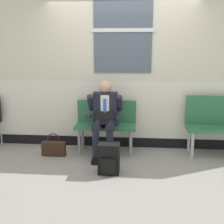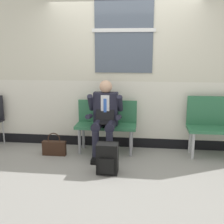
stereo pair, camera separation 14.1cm
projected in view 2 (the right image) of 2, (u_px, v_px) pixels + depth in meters
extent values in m
plane|color=gray|center=(120.00, 157.00, 4.58)|extent=(18.00, 18.00, 0.00)
cube|color=beige|center=(123.00, 38.00, 4.70)|extent=(6.19, 0.12, 1.45)
cube|color=silver|center=(123.00, 109.00, 4.97)|extent=(6.19, 0.12, 1.01)
cube|color=black|center=(122.00, 141.00, 5.10)|extent=(6.19, 0.14, 0.17)
cube|color=#4C5666|center=(124.00, 30.00, 4.61)|extent=(0.97, 0.02, 1.40)
cube|color=silver|center=(124.00, 30.00, 4.60)|extent=(1.05, 0.03, 0.06)
cube|color=#2D6B47|center=(106.00, 126.00, 4.71)|extent=(1.02, 0.42, 0.05)
cube|color=#2D6B47|center=(107.00, 111.00, 4.84)|extent=(1.02, 0.04, 0.38)
cylinder|color=gray|center=(80.00, 141.00, 4.67)|extent=(0.05, 0.05, 0.43)
cylinder|color=gray|center=(83.00, 136.00, 4.96)|extent=(0.05, 0.05, 0.43)
cylinder|color=gray|center=(131.00, 143.00, 4.57)|extent=(0.05, 0.05, 0.43)
cylinder|color=gray|center=(132.00, 138.00, 4.86)|extent=(0.05, 0.05, 0.43)
cylinder|color=#B7B7BC|center=(193.00, 146.00, 4.45)|extent=(0.05, 0.05, 0.43)
cylinder|color=#B7B7BC|center=(190.00, 140.00, 4.74)|extent=(0.05, 0.05, 0.43)
cylinder|color=#1E1E2D|center=(97.00, 125.00, 4.50)|extent=(0.15, 0.40, 0.15)
cylinder|color=#1E1E2D|center=(96.00, 146.00, 4.38)|extent=(0.11, 0.11, 0.48)
cube|color=black|center=(95.00, 160.00, 4.37)|extent=(0.10, 0.26, 0.07)
cylinder|color=#1E1E2D|center=(111.00, 125.00, 4.48)|extent=(0.15, 0.40, 0.15)
cylinder|color=#1E1E2D|center=(109.00, 146.00, 4.36)|extent=(0.11, 0.11, 0.48)
cube|color=black|center=(109.00, 160.00, 4.35)|extent=(0.10, 0.26, 0.07)
cube|color=#1E1E2D|center=(106.00, 109.00, 4.64)|extent=(0.40, 0.18, 0.55)
cube|color=silver|center=(105.00, 107.00, 4.54)|extent=(0.14, 0.01, 0.38)
cube|color=blue|center=(105.00, 109.00, 4.54)|extent=(0.05, 0.01, 0.33)
sphere|color=tan|center=(106.00, 87.00, 4.56)|extent=(0.21, 0.21, 0.21)
cylinder|color=#1E1E2D|center=(91.00, 103.00, 4.58)|extent=(0.09, 0.25, 0.30)
cylinder|color=#1E1E2D|center=(89.00, 116.00, 4.46)|extent=(0.08, 0.27, 0.12)
cylinder|color=#1E1E2D|center=(120.00, 103.00, 4.52)|extent=(0.09, 0.25, 0.30)
cylinder|color=#1E1E2D|center=(119.00, 117.00, 4.40)|extent=(0.08, 0.27, 0.12)
cube|color=black|center=(104.00, 122.00, 4.45)|extent=(0.30, 0.22, 0.02)
cube|color=black|center=(105.00, 114.00, 4.55)|extent=(0.30, 0.08, 0.21)
cube|color=black|center=(107.00, 158.00, 3.94)|extent=(0.30, 0.21, 0.44)
cube|color=black|center=(106.00, 166.00, 3.84)|extent=(0.21, 0.04, 0.22)
cube|color=#331E14|center=(54.00, 148.00, 4.63)|extent=(0.39, 0.10, 0.24)
torus|color=#331E14|center=(54.00, 139.00, 4.60)|extent=(0.21, 0.02, 0.21)
cylinder|color=#A5A5AA|center=(4.00, 132.00, 5.17)|extent=(0.02, 0.02, 0.44)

